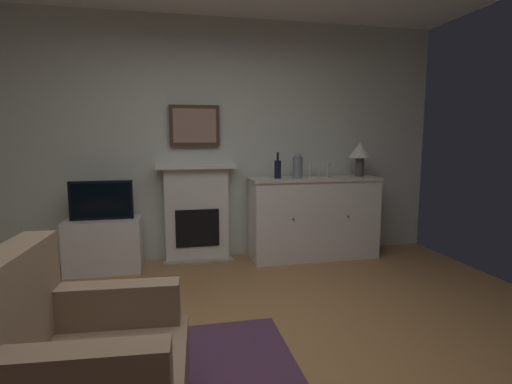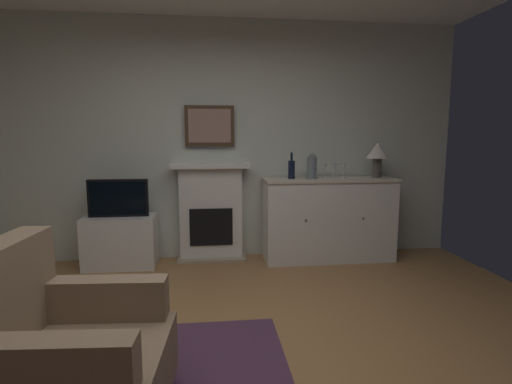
% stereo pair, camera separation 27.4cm
% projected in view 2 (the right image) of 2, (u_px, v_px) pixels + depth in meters
% --- Properties ---
extents(ground_plane, '(5.54, 4.85, 0.10)m').
position_uv_depth(ground_plane, '(233.00, 379.00, 2.38)').
color(ground_plane, '#9E7042').
rests_on(ground_plane, ground).
extents(wall_rear, '(5.54, 0.06, 2.70)m').
position_uv_depth(wall_rear, '(220.00, 141.00, 4.54)').
color(wall_rear, silver).
rests_on(wall_rear, ground_plane).
extents(fireplace_unit, '(0.87, 0.30, 1.10)m').
position_uv_depth(fireplace_unit, '(211.00, 212.00, 4.51)').
color(fireplace_unit, white).
rests_on(fireplace_unit, ground_plane).
extents(framed_picture, '(0.55, 0.04, 0.45)m').
position_uv_depth(framed_picture, '(210.00, 126.00, 4.42)').
color(framed_picture, '#473323').
extents(sideboard_cabinet, '(1.48, 0.49, 0.94)m').
position_uv_depth(sideboard_cabinet, '(328.00, 219.00, 4.50)').
color(sideboard_cabinet, white).
rests_on(sideboard_cabinet, ground_plane).
extents(table_lamp, '(0.26, 0.26, 0.40)m').
position_uv_depth(table_lamp, '(378.00, 153.00, 4.47)').
color(table_lamp, '#4C4742').
rests_on(table_lamp, sideboard_cabinet).
extents(wine_bottle, '(0.08, 0.08, 0.29)m').
position_uv_depth(wine_bottle, '(291.00, 169.00, 4.37)').
color(wine_bottle, black).
rests_on(wine_bottle, sideboard_cabinet).
extents(wine_glass_left, '(0.07, 0.07, 0.16)m').
position_uv_depth(wine_glass_left, '(324.00, 168.00, 4.37)').
color(wine_glass_left, silver).
rests_on(wine_glass_left, sideboard_cabinet).
extents(wine_glass_center, '(0.07, 0.07, 0.16)m').
position_uv_depth(wine_glass_center, '(334.00, 167.00, 4.40)').
color(wine_glass_center, silver).
rests_on(wine_glass_center, sideboard_cabinet).
extents(wine_glass_right, '(0.07, 0.07, 0.16)m').
position_uv_depth(wine_glass_right, '(343.00, 167.00, 4.41)').
color(wine_glass_right, silver).
rests_on(wine_glass_right, sideboard_cabinet).
extents(vase_decorative, '(0.11, 0.11, 0.28)m').
position_uv_depth(vase_decorative, '(312.00, 166.00, 4.35)').
color(vase_decorative, slate).
rests_on(vase_decorative, sideboard_cabinet).
extents(tv_cabinet, '(0.75, 0.42, 0.55)m').
position_uv_depth(tv_cabinet, '(121.00, 241.00, 4.28)').
color(tv_cabinet, white).
rests_on(tv_cabinet, ground_plane).
extents(tv_set, '(0.62, 0.07, 0.40)m').
position_uv_depth(tv_set, '(118.00, 198.00, 4.19)').
color(tv_set, black).
rests_on(tv_set, tv_cabinet).
extents(armchair, '(0.86, 0.83, 0.92)m').
position_uv_depth(armchair, '(63.00, 357.00, 1.83)').
color(armchair, '#8C7259').
rests_on(armchair, ground_plane).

